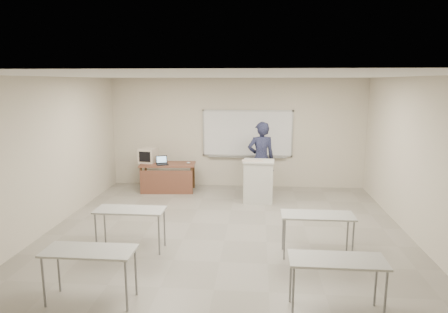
# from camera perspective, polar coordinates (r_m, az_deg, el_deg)

# --- Properties ---
(floor) EXTENTS (7.00, 8.00, 0.01)m
(floor) POSITION_cam_1_polar(r_m,az_deg,el_deg) (7.56, 0.06, -11.97)
(floor) COLOR gray
(floor) RESTS_ON ground
(whiteboard) EXTENTS (2.48, 0.10, 1.31)m
(whiteboard) POSITION_cam_1_polar(r_m,az_deg,el_deg) (11.01, 3.38, 3.23)
(whiteboard) COLOR white
(whiteboard) RESTS_ON floor
(student_desks) EXTENTS (4.40, 2.20, 0.73)m
(student_desks) POSITION_cam_1_polar(r_m,az_deg,el_deg) (6.06, -1.04, -10.98)
(student_desks) COLOR #ACADA6
(student_desks) RESTS_ON floor
(instructor_desk) EXTENTS (1.44, 0.72, 0.75)m
(instructor_desk) POSITION_cam_1_polar(r_m,az_deg,el_deg) (10.68, -8.14, -2.20)
(instructor_desk) COLOR brown
(instructor_desk) RESTS_ON floor
(podium) EXTENTS (0.74, 0.54, 1.03)m
(podium) POSITION_cam_1_polar(r_m,az_deg,el_deg) (9.75, 4.95, -3.53)
(podium) COLOR beige
(podium) RESTS_ON floor
(crt_monitor) EXTENTS (0.42, 0.47, 0.40)m
(crt_monitor) POSITION_cam_1_polar(r_m,az_deg,el_deg) (10.96, -10.72, 0.17)
(crt_monitor) COLOR beige
(crt_monitor) RESTS_ON instructor_desk
(laptop) EXTENTS (0.30, 0.28, 0.22)m
(laptop) POSITION_cam_1_polar(r_m,az_deg,el_deg) (10.63, -8.72, -0.84)
(laptop) COLOR black
(laptop) RESTS_ON instructor_desk
(mouse) EXTENTS (0.12, 0.10, 0.04)m
(mouse) POSITION_cam_1_polar(r_m,az_deg,el_deg) (10.68, -5.10, -0.89)
(mouse) COLOR silver
(mouse) RESTS_ON instructor_desk
(keyboard) EXTENTS (0.51, 0.19, 0.03)m
(keyboard) POSITION_cam_1_polar(r_m,az_deg,el_deg) (9.51, 4.10, -0.61)
(keyboard) COLOR beige
(keyboard) RESTS_ON podium
(presenter) EXTENTS (0.78, 0.60, 1.91)m
(presenter) POSITION_cam_1_polar(r_m,az_deg,el_deg) (10.29, 5.30, -0.30)
(presenter) COLOR black
(presenter) RESTS_ON floor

